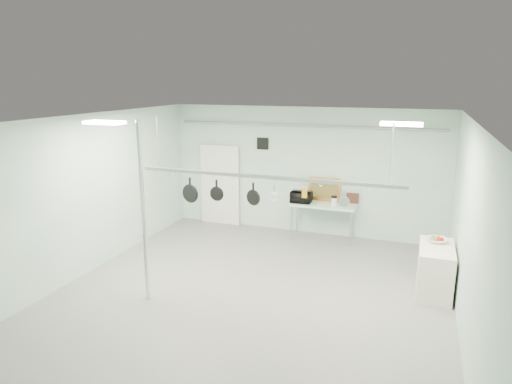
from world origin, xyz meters
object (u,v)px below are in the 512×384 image
at_px(coffee_canister, 334,202).
at_px(skillet_left, 190,190).
at_px(side_cabinet, 435,270).
at_px(skillet_right, 253,193).
at_px(prep_table, 323,207).
at_px(fruit_bowl, 437,240).
at_px(skillet_mid, 217,190).
at_px(microwave, 301,197).
at_px(chrome_pole, 143,213).
at_px(pot_rack, 264,175).

bearing_deg(coffee_canister, skillet_left, -123.80).
relative_size(side_cabinet, skillet_left, 2.45).
distance_m(coffee_canister, skillet_right, 3.42).
xyz_separation_m(prep_table, fruit_bowl, (2.54, -1.96, 0.11)).
bearing_deg(skillet_right, skillet_mid, -164.06).
distance_m(skillet_left, skillet_right, 1.26).
bearing_deg(microwave, skillet_mid, 76.14).
bearing_deg(skillet_mid, prep_table, 69.63).
height_order(prep_table, fruit_bowl, fruit_bowl).
bearing_deg(prep_table, microwave, -172.52).
relative_size(fruit_bowl, skillet_right, 0.89).
bearing_deg(chrome_pole, skillet_right, 27.93).
relative_size(prep_table, skillet_right, 4.09).
distance_m(chrome_pole, fruit_bowl, 5.38).
bearing_deg(coffee_canister, prep_table, 157.15).
distance_m(prep_table, skillet_right, 3.52).
xyz_separation_m(side_cabinet, skillet_left, (-4.41, -1.10, 1.39)).
bearing_deg(fruit_bowl, side_cabinet, -87.77).
bearing_deg(microwave, pot_rack, 92.08).
distance_m(prep_table, coffee_canister, 0.35).
distance_m(coffee_canister, skillet_left, 3.92).
bearing_deg(skillet_mid, skillet_left, -178.66).
height_order(pot_rack, fruit_bowl, pot_rack).
relative_size(microwave, skillet_right, 1.28).
distance_m(microwave, coffee_canister, 0.82).
relative_size(chrome_pole, fruit_bowl, 9.20).
xyz_separation_m(chrome_pole, fruit_bowl, (4.84, 2.24, -0.66)).
height_order(chrome_pole, fruit_bowl, chrome_pole).
height_order(chrome_pole, microwave, chrome_pole).
distance_m(prep_table, pot_rack, 3.61).
bearing_deg(skillet_left, coffee_canister, 65.94).
height_order(coffee_canister, skillet_mid, skillet_mid).
height_order(coffee_canister, skillet_right, skillet_right).
bearing_deg(pot_rack, side_cabinet, 20.45).
relative_size(chrome_pole, prep_table, 2.00).
xyz_separation_m(pot_rack, fruit_bowl, (2.94, 1.34, -1.29)).
bearing_deg(skillet_right, prep_table, 95.60).
xyz_separation_m(skillet_mid, skillet_right, (0.71, 0.00, -0.01)).
bearing_deg(side_cabinet, skillet_mid, -164.11).
height_order(prep_table, skillet_mid, skillet_mid).
height_order(fruit_bowl, skillet_left, skillet_left).
height_order(prep_table, coffee_canister, coffee_canister).
height_order(side_cabinet, skillet_right, skillet_right).
distance_m(coffee_canister, skillet_mid, 3.67).
bearing_deg(side_cabinet, coffee_canister, 137.51).
distance_m(pot_rack, coffee_canister, 3.48).
distance_m(prep_table, fruit_bowl, 3.21).
bearing_deg(skillet_mid, fruit_bowl, 20.54).
relative_size(prep_table, side_cabinet, 1.33).
bearing_deg(pot_rack, chrome_pole, -154.65).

